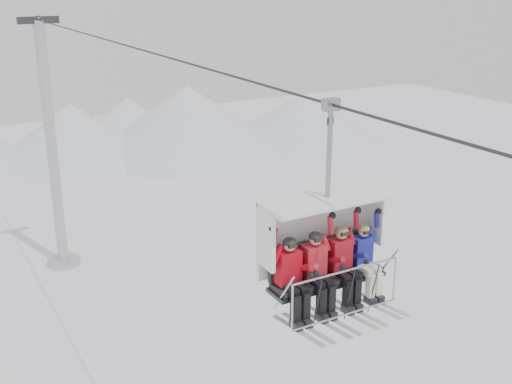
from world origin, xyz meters
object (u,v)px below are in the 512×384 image
skier_center_left (317,268)px  skier_far_right (365,258)px  chairlift_carrier (322,237)px  lift_tower_right (54,166)px  skier_far_left (291,275)px  skier_center_right (343,262)px

skier_center_left → skier_far_right: 1.14m
chairlift_carrier → skier_center_left: chairlift_carrier is taller
chairlift_carrier → skier_center_left: size_ratio=2.30×
lift_tower_right → skier_far_right: bearing=-88.1°
lift_tower_right → skier_far_right: (0.83, -24.89, 4.42)m
lift_tower_right → chairlift_carrier: size_ratio=3.38×
skier_far_left → skier_far_right: 1.71m
chairlift_carrier → skier_center_right: bearing=-46.1°
skier_far_right → skier_center_left: bearing=179.4°
skier_far_left → skier_center_left: 0.57m
chairlift_carrier → skier_center_right: (0.29, -0.30, -0.48)m
skier_far_right → chairlift_carrier: bearing=159.2°
skier_far_left → skier_center_left: bearing=0.0°
lift_tower_right → skier_far_left: bearing=-92.0°
skier_center_right → lift_tower_right: bearing=90.7°
lift_tower_right → skier_center_left: (-0.31, -24.88, 4.46)m
lift_tower_right → skier_center_left: 25.28m
chairlift_carrier → skier_far_left: (-0.88, -0.30, -0.47)m
skier_center_right → skier_far_right: bearing=-1.2°
skier_center_left → skier_center_right: size_ratio=1.00×
chairlift_carrier → skier_far_right: bearing=-20.8°
chairlift_carrier → skier_far_right: (0.83, -0.31, -0.52)m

